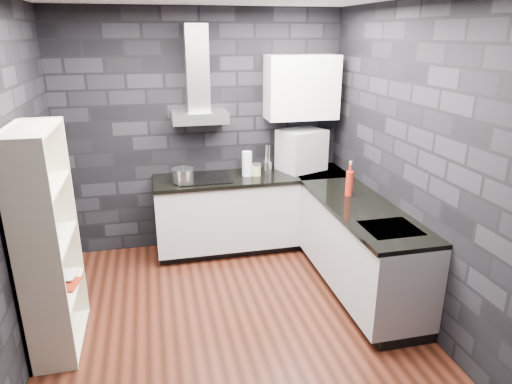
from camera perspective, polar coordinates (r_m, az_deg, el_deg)
name	(u,v)px	position (r m, az deg, el deg)	size (l,w,h in m)	color
ground	(230,314)	(4.32, -3.29, -14.97)	(3.20, 3.20, 0.00)	#431C12
wall_back	(203,132)	(5.29, -6.64, 7.41)	(3.20, 0.05, 2.70)	black
wall_front	(282,266)	(2.25, 3.29, -9.28)	(3.20, 0.05, 2.70)	black
wall_left	(10,187)	(3.83, -28.41, 0.57)	(0.05, 3.20, 2.70)	black
wall_right	(407,161)	(4.29, 18.30, 3.75)	(0.05, 3.20, 2.70)	black
toekick_back	(251,242)	(5.52, -0.57, -6.23)	(2.18, 0.50, 0.10)	black
toekick_right	(361,286)	(4.74, 12.99, -11.39)	(0.50, 1.78, 0.10)	black
counter_back_cab	(252,210)	(5.31, -0.50, -2.22)	(2.20, 0.60, 0.76)	#BABABF
counter_right_cab	(361,247)	(4.52, 12.94, -6.77)	(0.60, 1.80, 0.76)	#BABABF
counter_back_top	(252,177)	(5.17, -0.48, 1.87)	(2.20, 0.62, 0.04)	black
counter_right_top	(363,209)	(4.36, 13.21, -2.05)	(0.62, 1.80, 0.04)	black
counter_corner_top	(318,172)	(5.40, 7.82, 2.45)	(0.62, 0.62, 0.04)	black
hood_body	(200,117)	(5.05, -7.04, 9.27)	(0.60, 0.34, 0.12)	silver
hood_chimney	(197,68)	(5.06, -7.37, 15.09)	(0.24, 0.20, 0.90)	silver
upper_cabinet	(302,87)	(5.25, 5.72, 12.89)	(0.80, 0.35, 0.70)	white
cooktop	(204,178)	(5.08, -6.57, 1.75)	(0.58, 0.50, 0.01)	black
sink_rim	(391,228)	(3.95, 16.49, -4.40)	(0.44, 0.40, 0.01)	silver
pot	(183,176)	(4.94, -9.11, 2.00)	(0.23, 0.23, 0.13)	silver
glass_vase	(247,164)	(5.12, -1.14, 3.56)	(0.11, 0.11, 0.28)	white
storage_jar	(256,170)	(5.15, 0.04, 2.75)	(0.10, 0.10, 0.12)	#BFB781
utensil_crock	(267,167)	(5.27, 1.40, 3.17)	(0.10, 0.10, 0.13)	silver
appliance_garage	(302,151)	(5.36, 5.71, 5.15)	(0.49, 0.38, 0.49)	#A1A3A8
red_bottle	(349,183)	(4.58, 11.58, 1.05)	(0.07, 0.07, 0.25)	#AA2013
bookshelf	(47,243)	(3.88, -24.65, -5.79)	(0.34, 0.80, 1.80)	beige
fruit_bowl	(44,243)	(3.79, -24.95, -5.78)	(0.23, 0.23, 0.06)	white
book_red	(55,274)	(4.11, -23.80, -9.32)	(0.17, 0.02, 0.23)	maroon
book_second	(56,265)	(4.21, -23.77, -8.30)	(0.16, 0.02, 0.22)	#B2B2B2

